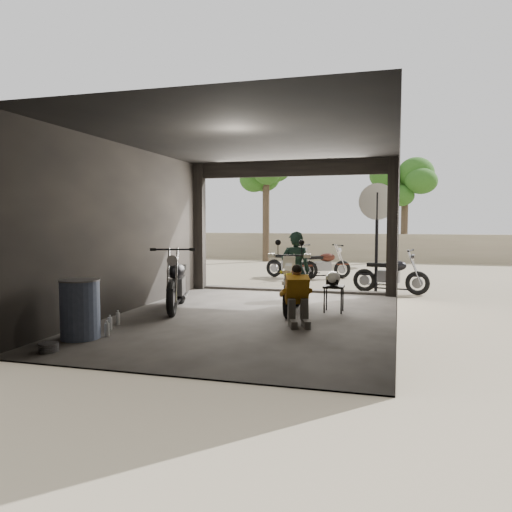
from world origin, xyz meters
The scene contains 16 objects.
ground centered at (0.00, 0.00, 0.00)m, with size 80.00×80.00×0.00m, color #7A6D56.
garage centered at (0.00, 0.55, 1.28)m, with size 7.00×7.13×3.20m.
boundary_wall centered at (0.00, 14.00, 0.60)m, with size 18.00×0.30×1.20m, color gray.
tree_left centered at (-3.00, 12.50, 3.99)m, with size 2.20×2.20×5.60m.
tree_right centered at (2.80, 14.00, 3.56)m, with size 2.20×2.20×5.00m.
main_bike centered at (0.59, 0.79, 0.59)m, with size 0.72×1.76×1.18m, color #F0EACB, non-canonical shape.
left_bike centered at (-1.66, 0.41, 0.63)m, with size 0.77×1.86×1.26m, color black, non-canonical shape.
outside_bike_a centered at (-0.62, 6.48, 0.53)m, with size 0.64×1.56×1.06m, color black, non-canonical shape.
outside_bike_b centered at (0.38, 6.47, 0.52)m, with size 0.64×1.55×1.05m, color #3F180F, non-canonical shape.
outside_bike_c centered at (2.36, 3.93, 0.54)m, with size 0.66×1.60×1.08m, color black, non-canonical shape.
rider centered at (0.57, 1.10, 0.78)m, with size 0.57×0.37×1.56m, color black.
mechanic centered at (0.93, -0.46, 0.49)m, with size 0.50×0.68×0.99m, color #B87D18, non-canonical shape.
stool centered at (1.35, 0.95, 0.45)m, with size 0.38×0.38×0.53m.
helmet centered at (1.32, 1.01, 0.66)m, with size 0.28×0.30×0.27m, color white.
oil_drum centered at (-2.00, -2.23, 0.44)m, with size 0.57×0.57×0.89m, color #445373.
sign_post centered at (2.01, 3.99, 1.83)m, with size 0.89×0.08×2.68m.
Camera 1 is at (2.48, -8.53, 1.75)m, focal length 35.00 mm.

